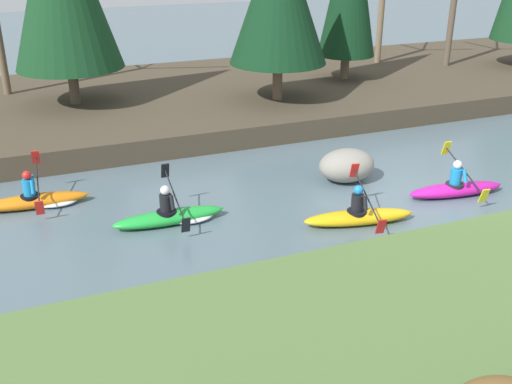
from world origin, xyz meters
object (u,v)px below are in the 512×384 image
Objects in this scene: kayaker_lead at (457,188)px; kayaker_far_back at (38,200)px; kayaker_trailing at (174,215)px; boulder_midstream at (347,165)px; kayaker_middle at (359,215)px.

kayaker_far_back is at bearing 168.74° from kayaker_lead.
kayaker_lead is at bearing -8.52° from kayaker_trailing.
kayaker_far_back is 8.31m from boulder_midstream.
kayaker_trailing is 1.71× the size of boulder_midstream.
kayaker_lead is 7.51m from kayaker_trailing.
kayaker_trailing is (-4.15, 1.69, -0.02)m from kayaker_middle.
kayaker_lead is 1.00× the size of kayaker_middle.
boulder_midstream is at bearing 144.75° from kayaker_lead.
kayaker_middle and kayaker_far_back have the same top height.
kayaker_middle is at bearing -21.47° from kayaker_trailing.
boulder_midstream is (5.20, 0.79, 0.26)m from kayaker_trailing.
kayaker_middle is (-3.27, -0.49, 0.00)m from kayaker_lead.
kayaker_trailing reaches higher than boulder_midstream.
boulder_midstream is (-2.22, 2.00, 0.24)m from kayaker_lead.
kayaker_trailing and kayaker_far_back have the same top height.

